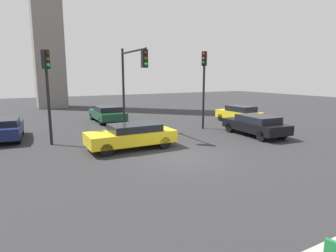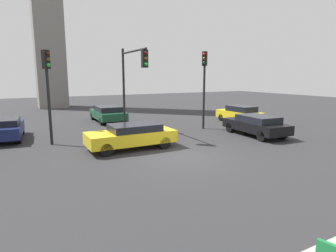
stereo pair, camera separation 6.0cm
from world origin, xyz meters
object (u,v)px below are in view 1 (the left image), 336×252
Objects in this scene: car_2 at (239,114)px; car_3 at (256,125)px; car_0 at (132,135)px; car_1 at (4,128)px; car_4 at (107,113)px; traffic_light_2 at (47,80)px; traffic_light_0 at (204,76)px; traffic_light_1 at (132,73)px.

car_3 is at bearing 146.11° from car_2.
car_0 is at bearing 89.15° from car_3.
car_2 is (17.14, -1.74, 0.01)m from car_1.
traffic_light_2 is at bearing 142.60° from car_4.
car_0 is 8.35m from car_3.
car_0 is (-6.75, -2.98, -3.12)m from traffic_light_0.
car_3 is at bearing 44.11° from traffic_light_2.
car_0 is 1.14× the size of car_2.
car_3 is (1.57, -3.65, -3.12)m from traffic_light_0.
traffic_light_1 is at bearing -179.80° from car_4.
traffic_light_2 is 1.12× the size of car_3.
traffic_light_0 reaches higher than car_3.
traffic_light_0 is 1.06× the size of traffic_light_2.
traffic_light_2 is at bearing -41.74° from traffic_light_0.
traffic_light_2 is 1.28× the size of car_2.
car_1 is 1.08× the size of car_2.
traffic_light_0 is 1.20× the size of car_3.
car_0 is 1.00× the size of car_3.
car_0 is 9.61m from car_4.
car_2 reaches higher than car_3.
car_1 is at bearing -166.80° from traffic_light_2.
car_2 is 0.87× the size of car_4.
traffic_light_1 is 7.02m from car_4.
car_0 is 11.77m from car_2.
car_0 is at bearing 106.90° from car_2.
car_1 is (-12.77, 2.65, -3.12)m from traffic_light_0.
traffic_light_1 reaches higher than car_4.
car_4 is (7.55, 3.86, 0.00)m from car_1.
traffic_light_0 is 5.43m from car_2.
car_3 is (8.32, -0.67, -0.01)m from car_0.
car_3 is at bearing 175.88° from car_0.
car_2 is 11.11m from car_4.
traffic_light_1 is 5.10m from traffic_light_2.
traffic_light_0 is at bearing -140.08° from car_4.
car_3 is 12.22m from car_4.
car_1 is 8.48m from car_4.
traffic_light_2 reaches higher than car_2.
car_3 is (-2.80, -4.55, -0.01)m from car_2.
traffic_light_1 reaches higher than car_1.
traffic_light_1 is at bearing 91.09° from car_2.
car_2 is 0.88× the size of car_3.
car_2 is at bearing -27.77° from car_3.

